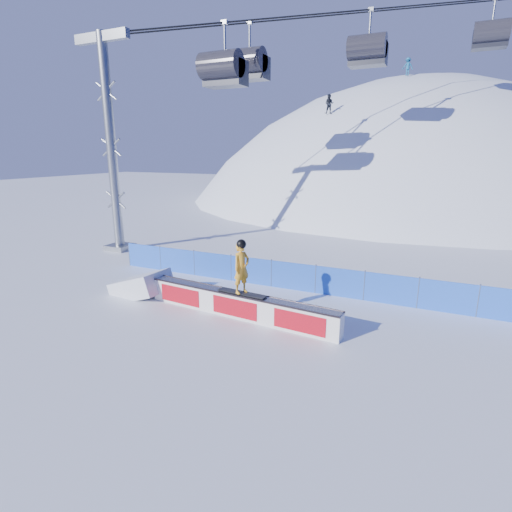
% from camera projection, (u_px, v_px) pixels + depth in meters
% --- Properties ---
extents(ground, '(160.00, 160.00, 0.00)m').
position_uv_depth(ground, '(304.00, 343.00, 12.46)').
color(ground, white).
rests_on(ground, ground).
extents(snow_hill, '(64.00, 64.00, 64.00)m').
position_uv_depth(snow_hill, '(397.00, 333.00, 53.92)').
color(snow_hill, silver).
rests_on(snow_hill, ground).
extents(safety_fence, '(22.05, 0.05, 1.30)m').
position_uv_depth(safety_fence, '(339.00, 283.00, 16.26)').
color(safety_fence, blue).
rests_on(safety_fence, ground).
extents(chairlift, '(40.80, 41.70, 22.00)m').
position_uv_depth(chairlift, '(483.00, 1.00, 30.37)').
color(chairlift, gray).
rests_on(chairlift, ground).
extents(rail_box, '(7.69, 1.24, 0.92)m').
position_uv_depth(rail_box, '(238.00, 305.00, 14.29)').
color(rail_box, white).
rests_on(rail_box, ground).
extents(snow_ramp, '(2.58, 1.75, 1.53)m').
position_uv_depth(snow_ramp, '(142.00, 294.00, 16.72)').
color(snow_ramp, white).
rests_on(snow_ramp, ground).
extents(snowboarder, '(1.90, 0.78, 1.96)m').
position_uv_depth(snowboarder, '(242.00, 267.00, 13.85)').
color(snowboarder, black).
rests_on(snowboarder, rail_box).
extents(distant_skiers, '(20.95, 9.19, 7.23)m').
position_uv_depth(distant_skiers, '(448.00, 88.00, 35.14)').
color(distant_skiers, black).
rests_on(distant_skiers, ground).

